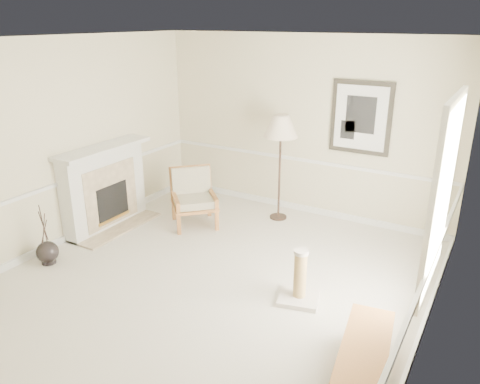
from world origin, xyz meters
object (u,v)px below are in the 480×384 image
at_px(floor_lamp, 281,129).
at_px(floor_vase, 48,253).
at_px(armchair, 193,194).
at_px(bench, 363,362).
at_px(scratching_post, 300,284).

bearing_deg(floor_lamp, floor_vase, -124.31).
bearing_deg(armchair, floor_lamp, -7.97).
bearing_deg(bench, floor_vase, 178.76).
bearing_deg(floor_vase, scratching_post, 15.32).
xyz_separation_m(floor_vase, floor_lamp, (2.01, 2.94, 1.33)).
distance_m(floor_vase, floor_lamp, 3.80).
height_order(armchair, scratching_post, armchair).
bearing_deg(floor_vase, floor_lamp, 55.69).
relative_size(armchair, floor_lamp, 0.57).
distance_m(bench, scratching_post, 1.43).
height_order(floor_vase, bench, floor_vase).
height_order(bench, scratching_post, scratching_post).
distance_m(armchair, scratching_post, 2.67).
height_order(floor_lamp, bench, floor_lamp).
distance_m(floor_vase, armchair, 2.30).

